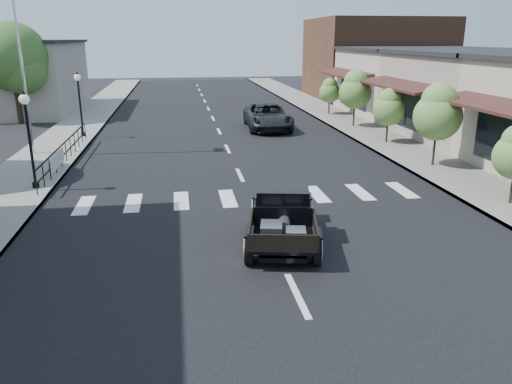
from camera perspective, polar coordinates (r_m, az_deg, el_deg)
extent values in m
plane|color=black|center=(13.71, 1.81, -5.77)|extent=(120.00, 120.00, 0.00)
cube|color=black|center=(28.01, -3.89, 6.20)|extent=(14.00, 80.00, 0.02)
cube|color=gray|center=(28.56, -21.21, 5.41)|extent=(3.00, 80.00, 0.15)
cube|color=gray|center=(29.94, 12.64, 6.66)|extent=(3.00, 80.00, 0.15)
cube|color=#AA9F8F|center=(42.42, -26.78, 11.59)|extent=(10.00, 12.00, 5.00)
cube|color=#9D9583|center=(30.93, 25.75, 9.80)|extent=(10.00, 9.00, 4.50)
cube|color=#BCB09F|center=(38.66, 18.24, 11.79)|extent=(10.00, 9.00, 4.50)
cube|color=brown|center=(47.89, 13.46, 14.57)|extent=(11.00, 10.00, 7.00)
cylinder|color=silver|center=(25.33, -25.70, 16.81)|extent=(0.12, 0.12, 11.46)
imported|color=black|center=(30.60, 1.33, 8.60)|extent=(2.72, 5.58, 1.53)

